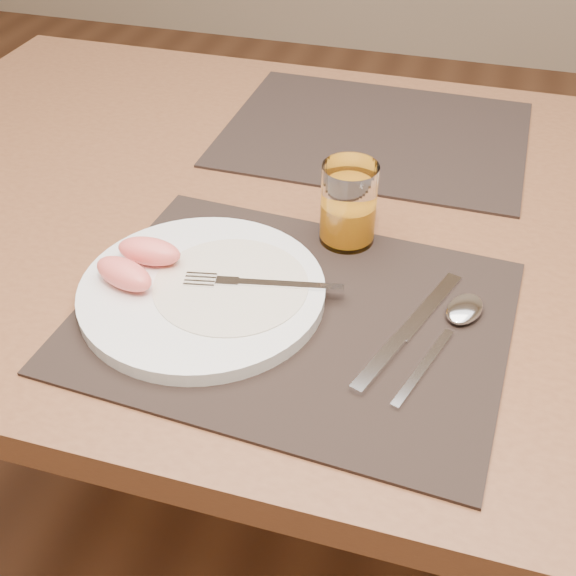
# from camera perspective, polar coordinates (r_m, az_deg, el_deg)

# --- Properties ---
(ground) EXTENTS (5.00, 5.00, 0.00)m
(ground) POSITION_cam_1_polar(r_m,az_deg,el_deg) (1.50, 1.89, -18.52)
(ground) COLOR brown
(ground) RESTS_ON ground
(table) EXTENTS (1.40, 0.90, 0.75)m
(table) POSITION_cam_1_polar(r_m,az_deg,el_deg) (1.00, 2.69, 2.39)
(table) COLOR brown
(table) RESTS_ON ground
(placemat_near) EXTENTS (0.47, 0.38, 0.00)m
(placemat_near) POSITION_cam_1_polar(r_m,az_deg,el_deg) (0.78, 0.41, -2.16)
(placemat_near) COLOR black
(placemat_near) RESTS_ON table
(placemat_far) EXTENTS (0.45, 0.36, 0.00)m
(placemat_far) POSITION_cam_1_polar(r_m,az_deg,el_deg) (1.13, 6.87, 12.04)
(placemat_far) COLOR black
(placemat_far) RESTS_ON table
(plate) EXTENTS (0.27, 0.27, 0.02)m
(plate) POSITION_cam_1_polar(r_m,az_deg,el_deg) (0.80, -6.79, -0.27)
(plate) COLOR white
(plate) RESTS_ON placemat_near
(plate_dressing) EXTENTS (0.17, 0.17, 0.00)m
(plate_dressing) POSITION_cam_1_polar(r_m,az_deg,el_deg) (0.79, -4.55, 0.27)
(plate_dressing) COLOR white
(plate_dressing) RESTS_ON plate
(fork) EXTENTS (0.17, 0.05, 0.00)m
(fork) POSITION_cam_1_polar(r_m,az_deg,el_deg) (0.79, -3.08, 0.41)
(fork) COLOR silver
(fork) RESTS_ON plate
(knife) EXTENTS (0.09, 0.21, 0.01)m
(knife) POSITION_cam_1_polar(r_m,az_deg,el_deg) (0.75, 8.90, -3.97)
(knife) COLOR silver
(knife) RESTS_ON placemat_near
(spoon) EXTENTS (0.08, 0.19, 0.01)m
(spoon) POSITION_cam_1_polar(r_m,az_deg,el_deg) (0.78, 13.34, -2.24)
(spoon) COLOR silver
(spoon) RESTS_ON placemat_near
(juice_glass) EXTENTS (0.07, 0.07, 0.10)m
(juice_glass) POSITION_cam_1_polar(r_m,az_deg,el_deg) (0.86, 4.78, 6.32)
(juice_glass) COLOR white
(juice_glass) RESTS_ON placemat_near
(grapefruit_wedges) EXTENTS (0.09, 0.09, 0.03)m
(grapefruit_wedges) POSITION_cam_1_polar(r_m,az_deg,el_deg) (0.81, -11.86, 2.00)
(grapefruit_wedges) COLOR #FF7768
(grapefruit_wedges) RESTS_ON plate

